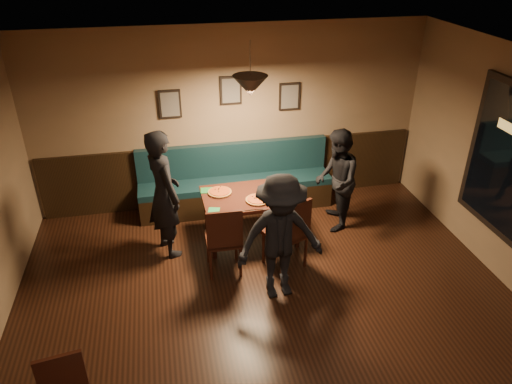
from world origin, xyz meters
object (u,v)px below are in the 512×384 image
diner_front (280,238)px  diner_left (164,194)px  diner_right (336,180)px  chair_near_right (285,232)px  tabasco_bottle (291,190)px  chair_near_left (223,237)px  dining_table (251,217)px  booth_bench (236,180)px  soda_glass (298,198)px

diner_front → diner_left: bearing=132.9°
diner_right → diner_left: bearing=-72.2°
diner_left → diner_right: (2.45, 0.14, -0.13)m
chair_near_right → tabasco_bottle: 0.72m
chair_near_right → chair_near_left: bearing=151.3°
diner_front → dining_table: bearing=90.6°
chair_near_right → diner_front: 0.64m
chair_near_left → diner_front: (0.59, -0.59, 0.30)m
booth_bench → soda_glass: 1.43m
booth_bench → diner_front: (0.17, -2.14, 0.30)m
chair_near_right → diner_right: diner_right is taller
booth_bench → diner_front: size_ratio=1.87×
chair_near_left → diner_front: diner_front is taller
booth_bench → diner_right: diner_right is taller
booth_bench → soda_glass: size_ratio=19.02×
dining_table → tabasco_bottle: size_ratio=11.20×
chair_near_left → tabasco_bottle: bearing=30.1°
dining_table → chair_near_left: bearing=-128.6°
diner_left → diner_front: (1.28, -1.18, -0.09)m
diner_left → diner_right: 2.45m
diner_left → tabasco_bottle: size_ratio=14.95×
booth_bench → diner_front: bearing=-85.5°
booth_bench → chair_near_right: chair_near_right is taller
dining_table → chair_near_right: bearing=-67.3°
diner_left → diner_front: 1.74m
chair_near_left → diner_front: bearing=-44.0°
diner_left → soda_glass: bearing=-121.1°
soda_glass → tabasco_bottle: soda_glass is taller
booth_bench → diner_right: bearing=-31.3°
booth_bench → chair_near_left: size_ratio=3.00×
dining_table → diner_left: 1.29m
chair_near_left → tabasco_bottle: size_ratio=8.39×
dining_table → soda_glass: soda_glass is taller
chair_near_right → diner_front: diner_front is taller
dining_table → diner_right: 1.34m
dining_table → chair_near_right: (0.31, -0.70, 0.16)m
chair_near_left → booth_bench: bearing=76.0°
chair_near_right → diner_left: size_ratio=0.58×
diner_front → soda_glass: bearing=57.6°
booth_bench → dining_table: bearing=-85.9°
chair_near_right → diner_right: 1.27m
diner_right → diner_front: 1.76m
chair_near_left → chair_near_right: bearing=-3.1°
diner_left → tabasco_bottle: (1.72, -0.01, -0.12)m
booth_bench → diner_left: diner_left is taller
dining_table → chair_near_left: size_ratio=1.33×
diner_front → tabasco_bottle: diner_front is taller
diner_left → soda_glass: diner_left is taller
diner_left → diner_right: size_ratio=1.17×
soda_glass → dining_table: bearing=149.6°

